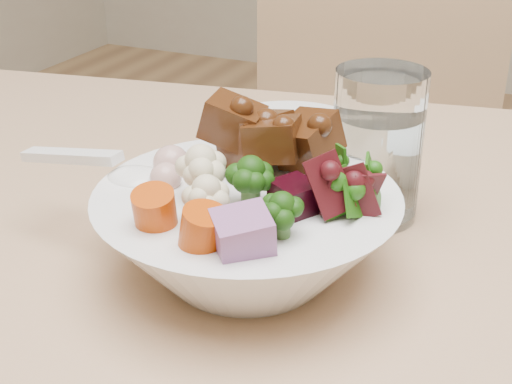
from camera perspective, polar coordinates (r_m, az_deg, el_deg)
dining_table at (r=0.61m, az=17.65°, el=-14.15°), size 1.72×1.16×0.74m
chair_far at (r=1.25m, az=8.79°, el=1.35°), size 0.51×0.51×0.95m
food_bowl at (r=0.55m, az=-0.48°, el=-2.85°), size 0.23×0.23×0.13m
soup_spoon at (r=0.58m, az=-10.86°, el=1.47°), size 0.14×0.04×0.03m
water_glass at (r=0.64m, az=9.61°, el=3.19°), size 0.08×0.08×0.14m
side_bowl at (r=0.73m, az=2.66°, el=3.41°), size 0.16×0.16×0.05m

